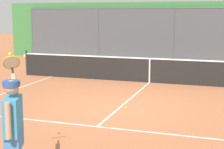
% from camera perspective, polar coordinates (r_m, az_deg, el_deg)
% --- Properties ---
extents(ground_plane, '(60.00, 60.00, 0.00)m').
position_cam_1_polar(ground_plane, '(10.03, 0.91, -5.58)').
color(ground_plane, '#A8603D').
extents(court_line_markings, '(8.47, 10.41, 0.01)m').
position_cam_1_polar(court_line_markings, '(8.30, -3.11, -8.88)').
color(court_line_markings, white).
rests_on(court_line_markings, ground).
extents(fence_backdrop, '(20.24, 1.37, 3.25)m').
position_cam_1_polar(fence_backdrop, '(20.13, 10.13, 6.67)').
color(fence_backdrop, '#474C51').
rests_on(fence_backdrop, ground).
extents(tennis_net, '(10.88, 0.09, 1.07)m').
position_cam_1_polar(tennis_net, '(13.80, 6.01, 0.73)').
color(tennis_net, '#2D2D2D').
rests_on(tennis_net, ground).
extents(tennis_player, '(0.84, 1.23, 1.99)m').
position_cam_1_polar(tennis_player, '(5.57, -15.46, -7.93)').
color(tennis_player, silver).
rests_on(tennis_player, ground).
extents(tennis_ball_near_net, '(0.07, 0.07, 0.07)m').
position_cam_1_polar(tennis_ball_near_net, '(10.05, 2.23, -5.36)').
color(tennis_ball_near_net, '#D6E042').
rests_on(tennis_ball_near_net, ground).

